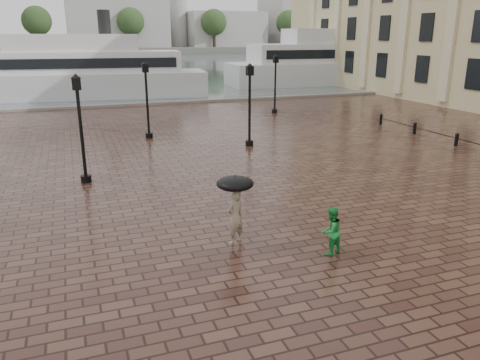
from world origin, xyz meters
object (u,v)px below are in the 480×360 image
at_px(adult_pedestrian, 235,217).
at_px(ferry_far, 337,61).
at_px(street_lamps, 155,100).
at_px(child_pedestrian, 331,231).
at_px(ferry_near, 77,72).

bearing_deg(adult_pedestrian, ferry_far, -149.03).
bearing_deg(street_lamps, ferry_far, 42.44).
xyz_separation_m(child_pedestrian, ferry_near, (-5.72, 39.01, 1.77)).
distance_m(street_lamps, ferry_near, 22.20).
bearing_deg(ferry_far, child_pedestrian, -118.40).
bearing_deg(ferry_near, adult_pedestrian, -78.24).
height_order(adult_pedestrian, ferry_far, ferry_far).
xyz_separation_m(ferry_near, ferry_far, (31.22, 3.18, 0.25)).
bearing_deg(adult_pedestrian, street_lamps, -116.12).
distance_m(adult_pedestrian, ferry_far, 49.19).
bearing_deg(ferry_far, adult_pedestrian, -121.69).
bearing_deg(adult_pedestrian, child_pedestrian, 119.71).
bearing_deg(street_lamps, child_pedestrian, -83.73).
bearing_deg(child_pedestrian, adult_pedestrian, -53.03).
relative_size(adult_pedestrian, ferry_near, 0.06).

